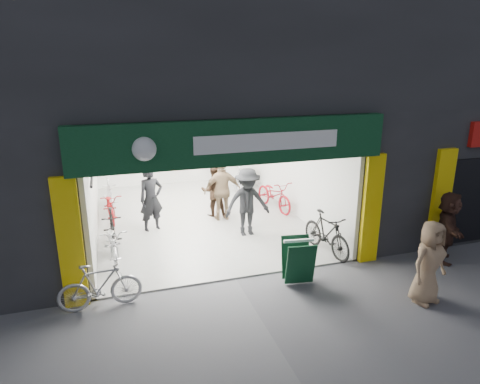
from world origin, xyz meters
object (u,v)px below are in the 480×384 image
bike_right_front (326,234)px  sandwich_board (298,260)px  bike_left_front (113,243)px  pedestrian_near (429,263)px  parked_bike (100,286)px

bike_right_front → sandwich_board: size_ratio=1.83×
bike_left_front → bike_right_front: (5.00, -1.16, 0.08)m
bike_left_front → bike_right_front: size_ratio=0.97×
bike_left_front → pedestrian_near: 6.90m
parked_bike → pedestrian_near: pedestrian_near is taller
bike_left_front → sandwich_board: size_ratio=1.78×
parked_bike → sandwich_board: 4.04m
parked_bike → pedestrian_near: 6.33m
bike_left_front → bike_right_front: 5.13m
bike_left_front → parked_bike: bearing=-101.8°
bike_right_front → parked_bike: bike_right_front is taller
bike_right_front → parked_bike: (-5.30, -0.90, -0.05)m
pedestrian_near → sandwich_board: size_ratio=1.77×
bike_left_front → bike_right_front: bearing=-16.6°
parked_bike → sandwich_board: sandwich_board is taller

